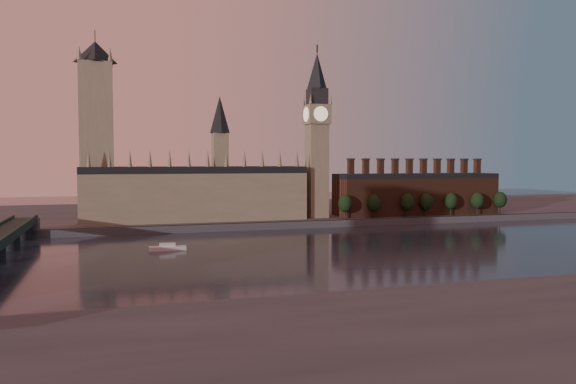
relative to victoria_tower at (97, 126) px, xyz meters
name	(u,v)px	position (x,y,z in m)	size (l,w,h in m)	color
ground	(382,251)	(120.00, -115.00, -59.09)	(900.00, 900.00, 0.00)	black
north_bank	(272,212)	(120.00, 63.04, -57.09)	(900.00, 182.00, 4.00)	#49494E
palace_of_westminster	(196,191)	(55.59, -0.09, -37.46)	(130.00, 30.30, 74.00)	gray
victoria_tower	(97,126)	(0.00, 0.00, 0.00)	(24.00, 24.00, 108.00)	gray
big_ben	(317,133)	(130.00, -5.00, -2.26)	(15.00, 15.00, 107.00)	gray
chimney_block	(416,193)	(200.00, -5.00, -41.27)	(110.00, 25.00, 37.00)	#4B2A1C
embankment_tree_0	(345,203)	(142.98, -20.02, -45.62)	(8.60, 8.60, 14.88)	black
embankment_tree_1	(373,203)	(161.74, -20.00, -45.62)	(8.60, 8.60, 14.88)	black
embankment_tree_2	(407,202)	(185.06, -20.42, -45.62)	(8.60, 8.60, 14.88)	black
embankment_tree_3	(426,202)	(198.59, -20.19, -45.62)	(8.60, 8.60, 14.88)	black
embankment_tree_4	(451,201)	(216.98, -19.72, -45.62)	(8.60, 8.60, 14.88)	black
embankment_tree_5	(477,200)	(235.86, -21.23, -45.62)	(8.60, 8.60, 14.88)	black
embankment_tree_6	(500,200)	(254.35, -20.25, -45.62)	(8.60, 8.60, 14.88)	black
river_boat	(167,248)	(31.01, -85.36, -57.86)	(16.29, 5.47, 3.21)	silver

